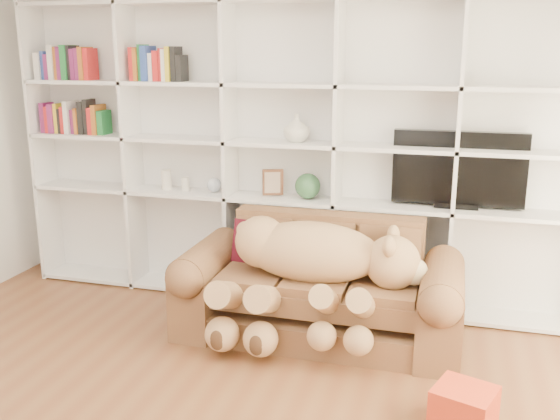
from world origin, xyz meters
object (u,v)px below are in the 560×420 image
(tv, at_px, (459,170))
(teddy_bear, at_px, (310,266))
(gift_box, at_px, (464,409))
(sofa, at_px, (319,293))

(tv, bearing_deg, teddy_bear, -139.29)
(gift_box, bearing_deg, sofa, 136.91)
(gift_box, distance_m, tv, 1.89)
(gift_box, bearing_deg, tv, 93.87)
(teddy_bear, bearing_deg, sofa, 75.30)
(tv, bearing_deg, gift_box, -86.13)
(teddy_bear, height_order, tv, tv)
(tv, bearing_deg, sofa, -144.80)
(sofa, xyz_separation_m, gift_box, (1.01, -0.94, -0.19))
(teddy_bear, bearing_deg, tv, 36.84)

